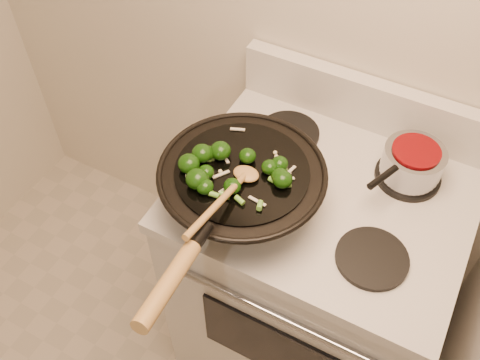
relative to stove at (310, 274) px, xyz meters
The scene contains 5 objects.
stove is the anchor object (origin of this frame).
wok 0.59m from the stove, 138.58° to the right, with size 0.42×0.70×0.23m.
stirfry 0.67m from the stove, 140.14° to the right, with size 0.27×0.25×0.05m.
wooden_spoon 0.69m from the stove, 123.61° to the right, with size 0.07×0.30×0.09m.
saucepan 0.56m from the stove, 39.04° to the left, with size 0.16×0.26×0.10m.
Camera 1 is at (-0.06, 0.25, 2.05)m, focal length 40.00 mm.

